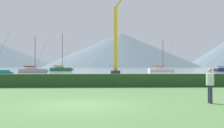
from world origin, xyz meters
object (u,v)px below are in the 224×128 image
(person_seated_viewer, at_px, (210,83))
(sailboat_slip_6, at_px, (33,70))
(sailboat_slip_2, at_px, (61,69))
(sailboat_slip_8, at_px, (161,70))
(sailboat_slip_9, at_px, (224,70))
(dock_crane, at_px, (116,43))

(person_seated_viewer, bearing_deg, sailboat_slip_6, 108.35)
(sailboat_slip_2, xyz_separation_m, person_seated_viewer, (18.66, -84.26, 0.23))
(sailboat_slip_8, bearing_deg, sailboat_slip_9, 14.96)
(person_seated_viewer, distance_m, dock_crane, 46.08)
(sailboat_slip_2, relative_size, dock_crane, 0.63)
(sailboat_slip_6, xyz_separation_m, person_seated_viewer, (22.34, -59.44, 0.31))
(sailboat_slip_8, distance_m, dock_crane, 25.35)
(person_seated_viewer, height_order, dock_crane, dock_crane)
(sailboat_slip_9, distance_m, person_seated_viewer, 81.85)
(person_seated_viewer, bearing_deg, sailboat_slip_9, 62.50)
(sailboat_slip_6, xyz_separation_m, dock_crane, (20.74, -13.72, 5.92))
(sailboat_slip_6, relative_size, dock_crane, 0.45)
(sailboat_slip_2, height_order, sailboat_slip_6, sailboat_slip_2)
(dock_crane, bearing_deg, sailboat_slip_6, 146.51)
(sailboat_slip_2, bearing_deg, sailboat_slip_9, -25.76)
(sailboat_slip_2, bearing_deg, person_seated_viewer, -92.47)
(sailboat_slip_2, bearing_deg, sailboat_slip_8, -45.41)
(sailboat_slip_8, relative_size, person_seated_viewer, 5.75)
(sailboat_slip_6, distance_m, sailboat_slip_8, 35.56)
(sailboat_slip_9, bearing_deg, person_seated_viewer, -129.84)
(sailboat_slip_6, height_order, dock_crane, dock_crane)
(person_seated_viewer, relative_size, dock_crane, 0.08)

